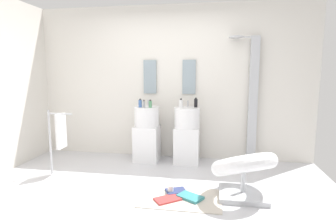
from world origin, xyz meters
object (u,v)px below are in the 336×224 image
object	(u,v)px
pedestal_sink_left	(147,133)
magazine_red	(168,199)
coffee_mug	(171,189)
soap_bottle_green	(150,104)
towel_rack	(59,132)
magazine_teal	(190,197)
shower_column	(252,97)
lounge_chair	(244,169)
soap_bottle_blue	(140,103)
soap_bottle_white	(181,103)
magazine_navy	(176,191)
soap_bottle_black	(196,103)
pedestal_sink_right	(187,135)
soap_bottle_grey	(144,104)

from	to	relation	value
pedestal_sink_left	magazine_red	bearing A→B (deg)	-67.32
coffee_mug	soap_bottle_green	xyz separation A→B (m)	(-0.50, 1.10, 0.92)
towel_rack	magazine_teal	distance (m)	2.07
pedestal_sink_left	shower_column	world-z (taller)	shower_column
shower_column	lounge_chair	xyz separation A→B (m)	(-0.24, -1.37, -0.73)
magazine_teal	soap_bottle_blue	size ratio (longest dim) A/B	2.09
lounge_chair	magazine_red	distance (m)	0.97
soap_bottle_white	shower_column	bearing A→B (deg)	11.63
magazine_navy	soap_bottle_black	world-z (taller)	soap_bottle_black
magazine_teal	soap_bottle_white	size ratio (longest dim) A/B	1.98
magazine_red	soap_bottle_blue	size ratio (longest dim) A/B	2.12
lounge_chair	soap_bottle_blue	size ratio (longest dim) A/B	7.77
lounge_chair	soap_bottle_green	xyz separation A→B (m)	(-1.37, 1.04, 0.63)
magazine_navy	soap_bottle_blue	world-z (taller)	soap_bottle_blue
soap_bottle_black	lounge_chair	bearing A→B (deg)	-61.74
pedestal_sink_right	soap_bottle_blue	world-z (taller)	soap_bottle_blue
pedestal_sink_right	soap_bottle_white	bearing A→B (deg)	-168.60
magazine_teal	coffee_mug	bearing A→B (deg)	-172.97
shower_column	coffee_mug	xyz separation A→B (m)	(-1.11, -1.43, -1.02)
pedestal_sink_left	magazine_navy	world-z (taller)	pedestal_sink_left
soap_bottle_blue	soap_bottle_white	world-z (taller)	soap_bottle_white
magazine_teal	magazine_navy	xyz separation A→B (m)	(-0.19, 0.14, -0.00)
pedestal_sink_right	lounge_chair	xyz separation A→B (m)	(0.79, -1.16, -0.12)
soap_bottle_green	soap_bottle_white	world-z (taller)	soap_bottle_white
soap_bottle_black	soap_bottle_grey	bearing A→B (deg)	-166.35
pedestal_sink_left	lounge_chair	bearing A→B (deg)	-38.37
soap_bottle_grey	soap_bottle_green	bearing A→B (deg)	11.99
towel_rack	magazine_red	bearing A→B (deg)	-18.70
coffee_mug	lounge_chair	bearing A→B (deg)	3.76
towel_rack	magazine_teal	xyz separation A→B (m)	(1.93, -0.48, -0.60)
pedestal_sink_right	coffee_mug	distance (m)	1.28
magazine_navy	pedestal_sink_left	bearing A→B (deg)	94.85
coffee_mug	soap_bottle_blue	size ratio (longest dim) A/B	0.67
pedestal_sink_left	pedestal_sink_right	bearing A→B (deg)	0.00
soap_bottle_black	soap_bottle_grey	size ratio (longest dim) A/B	1.22
pedestal_sink_right	soap_bottle_black	xyz separation A→B (m)	(0.13, 0.06, 0.52)
soap_bottle_grey	magazine_red	bearing A→B (deg)	-64.86
shower_column	lounge_chair	bearing A→B (deg)	-100.10
soap_bottle_grey	shower_column	bearing A→B (deg)	11.56
shower_column	magazine_teal	size ratio (longest dim) A/B	7.13
shower_column	soap_bottle_grey	world-z (taller)	shower_column
magazine_navy	soap_bottle_green	bearing A→B (deg)	93.80
towel_rack	magazine_red	xyz separation A→B (m)	(1.67, -0.57, -0.61)
soap_bottle_green	magazine_teal	bearing A→B (deg)	-57.99
coffee_mug	soap_bottle_grey	distance (m)	1.54
pedestal_sink_right	magazine_teal	xyz separation A→B (m)	(0.17, -1.32, -0.44)
pedestal_sink_left	towel_rack	world-z (taller)	pedestal_sink_left
magazine_navy	soap_bottle_blue	size ratio (longest dim) A/B	1.76
soap_bottle_blue	soap_bottle_grey	size ratio (longest dim) A/B	1.08
pedestal_sink_left	coffee_mug	world-z (taller)	pedestal_sink_left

